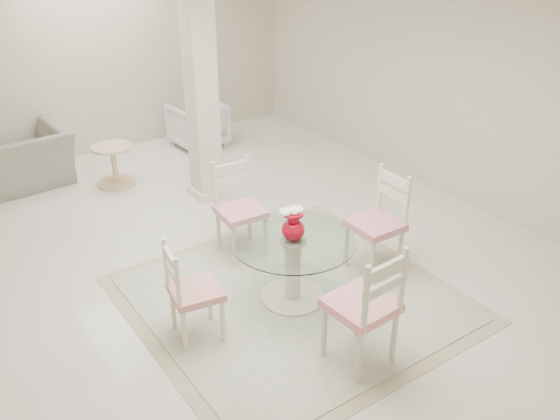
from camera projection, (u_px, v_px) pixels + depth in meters
ground at (225, 250)px, 6.26m from camera, size 7.00×7.00×0.00m
room_shell at (216, 77)px, 5.41m from camera, size 6.02×7.02×2.71m
column at (201, 89)px, 6.84m from camera, size 0.30×0.30×2.70m
area_rug at (292, 299)px, 5.49m from camera, size 2.77×2.77×0.02m
dining_table at (293, 270)px, 5.34m from camera, size 1.11×1.11×0.64m
red_vase at (293, 225)px, 5.13m from camera, size 0.24×0.20×0.31m
dining_chair_east at (381, 215)px, 5.70m from camera, size 0.46×0.46×1.14m
dining_chair_north at (238, 201)px, 5.99m from camera, size 0.48×0.48×1.11m
dining_chair_west at (187, 286)px, 4.77m from camera, size 0.46×0.46×1.00m
dining_chair_south at (369, 300)px, 4.44m from camera, size 0.50×0.50×1.18m
recliner_taupe at (22, 158)px, 7.57m from camera, size 1.19×1.06×0.74m
armchair_white at (198, 125)px, 8.82m from camera, size 0.76×0.78×0.66m
side_table at (115, 167)px, 7.62m from camera, size 0.51×0.51×0.53m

